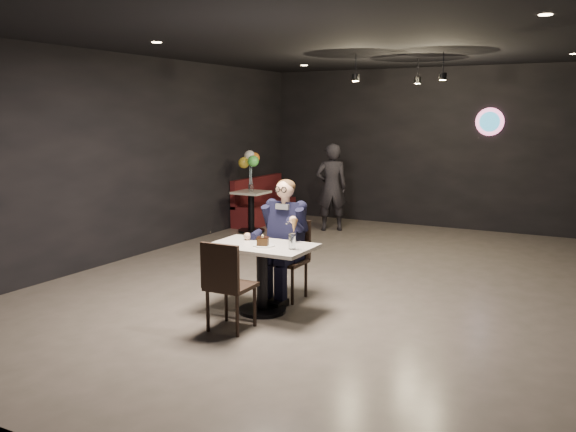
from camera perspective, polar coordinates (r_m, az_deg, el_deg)
The scene contains 17 objects.
floor at distance 7.84m, azimuth 5.95°, elevation -6.31°, with size 9.00×9.00×0.00m, color slate.
wall_sign at distance 11.65m, azimuth 18.36°, elevation 8.37°, with size 0.50×0.06×0.50m, color pink, non-canonical shape.
pendant_lights at distance 9.46m, azimuth 11.01°, elevation 13.87°, with size 1.40×1.20×0.36m, color black.
main_table at distance 6.63m, azimuth -2.44°, elevation -5.86°, with size 1.10×0.70×0.75m, color silver.
chair_far at distance 7.07m, azimuth -0.17°, elevation -4.16°, with size 0.42×0.46×0.92m, color black.
chair_near at distance 6.12m, azimuth -5.34°, elevation -6.39°, with size 0.42×0.46×0.92m, color black.
seated_man at distance 7.02m, azimuth -0.17°, elevation -2.10°, with size 0.60×0.80×1.44m, color black.
dessert_plate at distance 6.47m, azimuth -2.27°, elevation -2.77°, with size 0.24×0.24×0.01m, color white.
cake_slice at distance 6.44m, azimuth -2.37°, elevation -2.40°, with size 0.12×0.10×0.08m, color black.
mint_leaf at distance 6.40m, azimuth -2.15°, elevation -2.11°, with size 0.06×0.04×0.01m, color #348E2E.
sundae_glass at distance 6.31m, azimuth 0.39°, elevation -2.38°, with size 0.07×0.07×0.16m, color silver.
wafer_cone at distance 6.23m, azimuth 0.58°, elevation -0.93°, with size 0.07×0.07×0.14m, color tan.
booth_bench at distance 12.13m, azimuth -2.19°, elevation 1.52°, with size 0.45×1.80×0.90m, color #400D13.
side_table at distance 11.15m, azimuth -3.46°, elevation 0.29°, with size 0.56×0.56×0.70m, color silver.
balloon_vase at distance 11.08m, azimuth -3.48°, elevation 2.68°, with size 0.09×0.09×0.14m, color silver.
balloon_bunch at distance 11.04m, azimuth -3.50°, elevation 4.66°, with size 0.37×0.37×0.61m, color gold.
passerby at distance 11.24m, azimuth 4.08°, elevation 2.69°, with size 0.59×0.38×1.61m, color black.
Camera 1 is at (2.84, -7.00, 2.13)m, focal length 38.00 mm.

